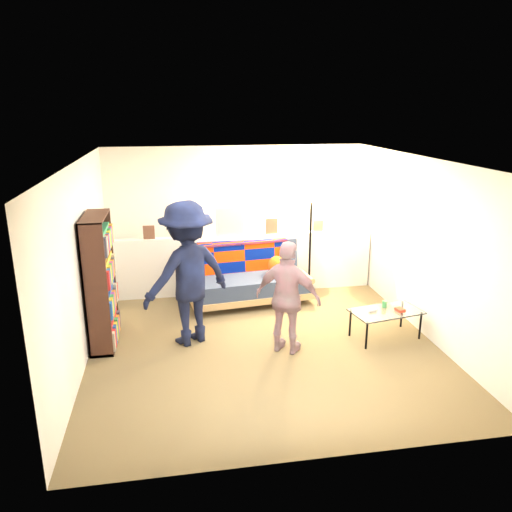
# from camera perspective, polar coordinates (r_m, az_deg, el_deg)

# --- Properties ---
(ground) EXTENTS (5.00, 5.00, 0.00)m
(ground) POSITION_cam_1_polar(r_m,az_deg,el_deg) (6.93, 0.57, -9.29)
(ground) COLOR brown
(ground) RESTS_ON ground
(room_shell) EXTENTS (4.60, 5.05, 2.45)m
(room_shell) POSITION_cam_1_polar(r_m,az_deg,el_deg) (6.83, -0.10, 5.17)
(room_shell) COLOR silver
(room_shell) RESTS_ON ground
(half_wall_ledge) EXTENTS (4.45, 0.15, 1.00)m
(half_wall_ledge) POSITION_cam_1_polar(r_m,az_deg,el_deg) (8.40, -1.61, -0.87)
(half_wall_ledge) COLOR silver
(half_wall_ledge) RESTS_ON ground
(ledge_decor) EXTENTS (2.97, 0.02, 0.45)m
(ledge_decor) POSITION_cam_1_polar(r_m,az_deg,el_deg) (8.17, -3.21, 3.53)
(ledge_decor) COLOR brown
(ledge_decor) RESTS_ON half_wall_ledge
(futon_sofa) EXTENTS (2.01, 1.14, 0.83)m
(futon_sofa) POSITION_cam_1_polar(r_m,az_deg,el_deg) (8.04, -0.80, -2.55)
(futon_sofa) COLOR tan
(futon_sofa) RESTS_ON ground
(bookshelf) EXTENTS (0.29, 0.87, 1.74)m
(bookshelf) POSITION_cam_1_polar(r_m,az_deg,el_deg) (6.78, -17.35, -3.26)
(bookshelf) COLOR #331911
(bookshelf) RESTS_ON ground
(coffee_table) EXTENTS (1.02, 0.68, 0.49)m
(coffee_table) POSITION_cam_1_polar(r_m,az_deg,el_deg) (7.02, 14.67, -6.25)
(coffee_table) COLOR black
(coffee_table) RESTS_ON ground
(floor_lamp) EXTENTS (0.36, 0.29, 1.61)m
(floor_lamp) POSITION_cam_1_polar(r_m,az_deg,el_deg) (8.33, 6.29, 3.46)
(floor_lamp) COLOR black
(floor_lamp) RESTS_ON ground
(person_left) EXTENTS (1.42, 1.22, 1.91)m
(person_left) POSITION_cam_1_polar(r_m,az_deg,el_deg) (6.54, -7.87, -2.02)
(person_left) COLOR black
(person_left) RESTS_ON ground
(person_right) EXTENTS (0.91, 0.77, 1.47)m
(person_right) POSITION_cam_1_polar(r_m,az_deg,el_deg) (6.29, 3.67, -4.81)
(person_right) COLOR pink
(person_right) RESTS_ON ground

